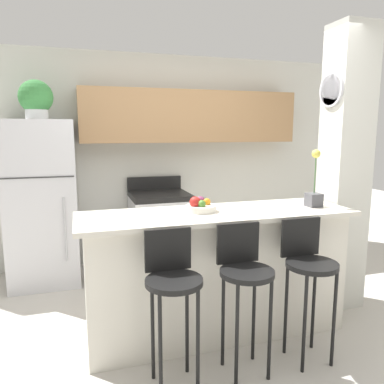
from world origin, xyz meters
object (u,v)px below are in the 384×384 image
Objects in this scene: orchid_vase at (314,191)px; trash_bin at (102,266)px; bar_stool_left at (173,284)px; bar_stool_right at (308,267)px; potted_plant_on_fridge at (36,99)px; fruit_bowl at (200,206)px; stove_range at (160,230)px; refrigerator at (43,203)px; bar_stool_mid at (244,275)px.

orchid_vase is 2.35m from trash_bin.
orchid_vase is at bearing -38.94° from trash_bin.
bar_stool_left is 0.99m from bar_stool_right.
bar_stool_left is at bearing 180.00° from bar_stool_right.
potted_plant_on_fridge is 1.87m from trash_bin.
potted_plant_on_fridge is 1.70× the size of fruit_bowl.
bar_stool_left and bar_stool_right have the same top height.
bar_stool_left is 1.91m from trash_bin.
stove_range is 1.97m from potted_plant_on_fridge.
refrigerator is at bearing 144.56° from orchid_vase.
orchid_vase is 2.00× the size of fruit_bowl.
potted_plant_on_fridge is (-1.40, 2.06, 1.28)m from bar_stool_mid.
fruit_bowl is (1.28, -1.50, -0.91)m from potted_plant_on_fridge.
orchid_vase is at bearing 28.95° from bar_stool_mid.
refrigerator is 1.73× the size of bar_stool_left.
bar_stool_left is 1.00× the size of bar_stool_mid.
trash_bin is (-0.33, 1.81, -0.49)m from bar_stool_left.
refrigerator is 1.63× the size of stove_range.
potted_plant_on_fridge is at bearing 130.41° from fruit_bowl.
bar_stool_mid is 2.66× the size of trash_bin.
stove_range is 2.11m from bar_stool_mid.
bar_stool_right is (1.90, -2.06, -0.19)m from refrigerator.
bar_stool_right is (0.99, 0.00, 0.00)m from bar_stool_left.
refrigerator reaches higher than fruit_bowl.
bar_stool_right is 2.30m from trash_bin.
refrigerator is 2.81m from bar_stool_right.
bar_stool_left is 1.49m from orchid_vase.
fruit_bowl reaches higher than trash_bin.
stove_range is 0.81m from trash_bin.
fruit_bowl is 0.62× the size of trash_bin.
bar_stool_mid is (0.12, -2.09, 0.22)m from stove_range.
orchid_vase is 1.25× the size of trash_bin.
trash_bin is at bearing 126.13° from bar_stool_right.
stove_range is at bearing 106.33° from bar_stool_right.
stove_range reaches higher than trash_bin.
fruit_bowl is (-0.97, 0.10, -0.09)m from orchid_vase.
fruit_bowl is (-0.62, 0.56, 0.37)m from bar_stool_right.
orchid_vase reaches higher than bar_stool_right.
bar_stool_mid is 1.06m from orchid_vase.
bar_stool_right is (0.61, -2.09, 0.22)m from stove_range.
bar_stool_right is at bearing -126.59° from orchid_vase.
fruit_bowl is (0.37, 0.56, 0.37)m from bar_stool_left.
trash_bin is (-0.71, -0.28, -0.27)m from stove_range.
fruit_bowl is at bearing -90.25° from stove_range.
potted_plant_on_fridge is (-1.28, -0.03, 1.50)m from stove_range.
refrigerator is at bearing 113.79° from bar_stool_left.
trash_bin is at bearing -23.35° from refrigerator.
stove_range is 4.52× the size of fruit_bowl.
trash_bin is (-1.67, 1.35, -0.95)m from orchid_vase.
refrigerator reaches higher than bar_stool_right.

